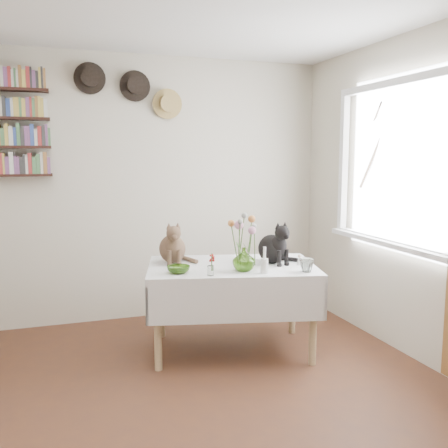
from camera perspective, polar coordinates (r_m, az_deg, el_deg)
name	(u,v)px	position (r m, az deg, el deg)	size (l,w,h in m)	color
room	(177,217)	(2.59, -5.40, 0.80)	(4.08, 4.58, 2.58)	#5B311B
window	(395,177)	(4.18, 19.01, 5.06)	(0.12, 1.52, 1.32)	white
dining_table	(232,286)	(4.02, 0.89, -7.11)	(1.48, 1.13, 0.70)	white
tabby_cat	(172,241)	(4.06, -5.94, -1.98)	(0.23, 0.30, 0.35)	brown
black_cat	(272,241)	(4.05, 5.50, -1.98)	(0.23, 0.30, 0.35)	black
flower_vase	(244,259)	(3.76, 2.28, -4.06)	(0.17, 0.17, 0.18)	#7EB641
green_bowl	(179,269)	(3.72, -5.22, -5.20)	(0.17, 0.17, 0.05)	#7EB641
drinking_glass	(306,265)	(3.78, 9.41, -4.68)	(0.11, 0.11, 0.10)	white
candlestick	(264,264)	(3.70, 4.64, -4.63)	(0.05, 0.05, 0.20)	white
berry_jar	(211,265)	(3.61, -1.55, -4.66)	(0.05, 0.05, 0.18)	white
porcelain_figurine	(299,260)	(4.02, 8.59, -4.13)	(0.04, 0.04, 0.08)	white
flower_bouquet	(244,226)	(3.72, 2.26, -0.25)	(0.17, 0.13, 0.39)	#4C7233
wall_hats	(132,89)	(4.78, -10.50, 14.90)	(0.98, 0.09, 0.48)	black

